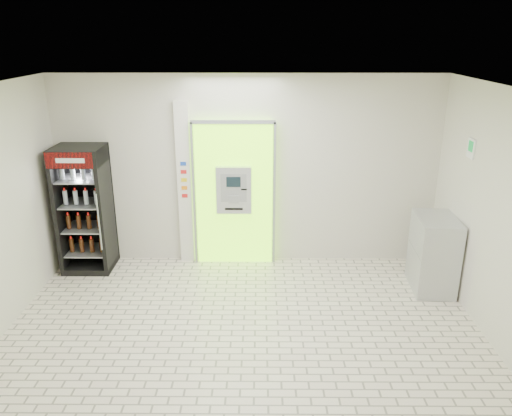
{
  "coord_description": "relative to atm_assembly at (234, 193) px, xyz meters",
  "views": [
    {
      "loc": [
        0.2,
        -5.07,
        3.57
      ],
      "look_at": [
        0.15,
        1.2,
        1.35
      ],
      "focal_mm": 35.0,
      "sensor_mm": 36.0,
      "label": 1
    }
  ],
  "objects": [
    {
      "name": "ground",
      "position": [
        0.2,
        -2.41,
        -1.17
      ],
      "size": [
        6.0,
        6.0,
        0.0
      ],
      "primitive_type": "plane",
      "color": "beige",
      "rests_on": "ground"
    },
    {
      "name": "room_shell",
      "position": [
        0.2,
        -2.41,
        0.67
      ],
      "size": [
        6.0,
        6.0,
        6.0
      ],
      "color": "beige",
      "rests_on": "ground"
    },
    {
      "name": "atm_assembly",
      "position": [
        0.0,
        0.0,
        0.0
      ],
      "size": [
        1.3,
        0.24,
        2.33
      ],
      "color": "#8EFF16",
      "rests_on": "ground"
    },
    {
      "name": "pillar",
      "position": [
        -0.78,
        0.04,
        0.13
      ],
      "size": [
        0.22,
        0.11,
        2.6
      ],
      "color": "silver",
      "rests_on": "ground"
    },
    {
      "name": "beverage_cooler",
      "position": [
        -2.3,
        -0.24,
        -0.23
      ],
      "size": [
        0.74,
        0.7,
        1.97
      ],
      "rotation": [
        0.0,
        0.0,
        0.0
      ],
      "color": "black",
      "rests_on": "ground"
    },
    {
      "name": "steel_cabinet",
      "position": [
        2.92,
        -0.9,
        -0.62
      ],
      "size": [
        0.6,
        0.86,
        1.1
      ],
      "rotation": [
        0.0,
        0.0,
        -0.06
      ],
      "color": "#B2B4BA",
      "rests_on": "ground"
    },
    {
      "name": "exit_sign",
      "position": [
        3.19,
        -1.01,
        0.95
      ],
      "size": [
        0.02,
        0.22,
        0.26
      ],
      "color": "white",
      "rests_on": "room_shell"
    }
  ]
}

